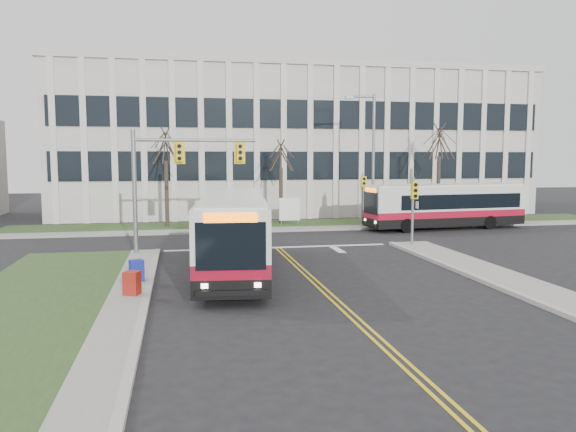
# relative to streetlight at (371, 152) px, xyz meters

# --- Properties ---
(ground) EXTENTS (120.00, 120.00, 0.00)m
(ground) POSITION_rel_streetlight_xyz_m (-8.03, -16.20, -5.19)
(ground) COLOR black
(ground) RESTS_ON ground
(grass_verge) EXTENTS (5.00, 26.00, 0.12)m
(grass_verge) POSITION_rel_streetlight_xyz_m (-18.03, -21.20, -5.13)
(grass_verge) COLOR #2E4B20
(grass_verge) RESTS_ON ground
(sidewalk_west) EXTENTS (1.20, 26.00, 0.14)m
(sidewalk_west) POSITION_rel_streetlight_xyz_m (-15.03, -21.20, -5.12)
(sidewalk_west) COLOR #9E9B93
(sidewalk_west) RESTS_ON ground
(sidewalk_east) EXTENTS (2.00, 26.00, 0.14)m
(sidewalk_east) POSITION_rel_streetlight_xyz_m (-0.53, -21.20, -5.12)
(sidewalk_east) COLOR #9E9B93
(sidewalk_east) RESTS_ON ground
(sidewalk_cross) EXTENTS (44.00, 1.60, 0.14)m
(sidewalk_cross) POSITION_rel_streetlight_xyz_m (-3.03, -1.00, -5.12)
(sidewalk_cross) COLOR #9E9B93
(sidewalk_cross) RESTS_ON ground
(building_lawn) EXTENTS (44.00, 5.00, 0.12)m
(building_lawn) POSITION_rel_streetlight_xyz_m (-3.03, 1.80, -5.13)
(building_lawn) COLOR #2E4B20
(building_lawn) RESTS_ON ground
(office_building) EXTENTS (40.00, 16.00, 12.00)m
(office_building) POSITION_rel_streetlight_xyz_m (-3.03, 13.80, 0.81)
(office_building) COLOR silver
(office_building) RESTS_ON ground
(mast_arm_signal) EXTENTS (6.11, 0.38, 6.20)m
(mast_arm_signal) POSITION_rel_streetlight_xyz_m (-13.65, -9.04, -0.94)
(mast_arm_signal) COLOR slate
(mast_arm_signal) RESTS_ON ground
(signal_pole_near) EXTENTS (0.34, 0.39, 3.80)m
(signal_pole_near) POSITION_rel_streetlight_xyz_m (-0.83, -9.30, -2.69)
(signal_pole_near) COLOR slate
(signal_pole_near) RESTS_ON ground
(signal_pole_far) EXTENTS (0.34, 0.39, 3.80)m
(signal_pole_far) POSITION_rel_streetlight_xyz_m (-0.83, -0.80, -2.69)
(signal_pole_far) COLOR slate
(signal_pole_far) RESTS_ON ground
(streetlight) EXTENTS (2.15, 0.25, 9.20)m
(streetlight) POSITION_rel_streetlight_xyz_m (0.00, 0.00, 0.00)
(streetlight) COLOR slate
(streetlight) RESTS_ON ground
(directory_sign) EXTENTS (1.50, 0.12, 2.00)m
(directory_sign) POSITION_rel_streetlight_xyz_m (-5.53, 1.30, -4.02)
(directory_sign) COLOR slate
(directory_sign) RESTS_ON ground
(tree_left) EXTENTS (1.80, 1.80, 7.70)m
(tree_left) POSITION_rel_streetlight_xyz_m (-14.03, 1.80, 0.32)
(tree_left) COLOR #42352B
(tree_left) RESTS_ON ground
(tree_mid) EXTENTS (1.80, 1.80, 6.82)m
(tree_mid) POSITION_rel_streetlight_xyz_m (-6.03, 2.00, -0.31)
(tree_mid) COLOR #42352B
(tree_mid) RESTS_ON ground
(tree_right) EXTENTS (1.80, 1.80, 8.25)m
(tree_right) POSITION_rel_streetlight_xyz_m (5.97, 1.80, 0.71)
(tree_right) COLOR #42352B
(tree_right) RESTS_ON ground
(bus_main) EXTENTS (3.83, 12.16, 3.19)m
(bus_main) POSITION_rel_streetlight_xyz_m (-10.96, -13.90, -3.60)
(bus_main) COLOR silver
(bus_main) RESTS_ON ground
(bus_cross) EXTENTS (11.27, 3.52, 2.96)m
(bus_cross) POSITION_rel_streetlight_xyz_m (4.57, -2.20, -3.72)
(bus_cross) COLOR silver
(bus_cross) RESTS_ON ground
(newspaper_box_blue) EXTENTS (0.61, 0.58, 0.95)m
(newspaper_box_blue) POSITION_rel_streetlight_xyz_m (-14.83, -15.64, -4.72)
(newspaper_box_blue) COLOR #152197
(newspaper_box_blue) RESTS_ON ground
(newspaper_box_red) EXTENTS (0.63, 0.60, 0.95)m
(newspaper_box_red) POSITION_rel_streetlight_xyz_m (-14.83, -17.84, -4.72)
(newspaper_box_red) COLOR maroon
(newspaper_box_red) RESTS_ON ground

